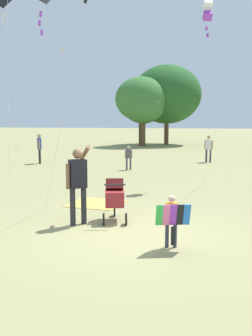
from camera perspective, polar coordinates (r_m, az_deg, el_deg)
The scene contains 12 objects.
ground_plane at distance 8.77m, azimuth 0.84°, elevation -9.29°, with size 120.00×120.00×0.00m, color #938E5B.
treeline_distant at distance 33.43m, azimuth -6.13°, elevation 9.88°, with size 36.99×6.44×6.41m.
child_with_butterfly_kite at distance 7.79m, azimuth 6.45°, elevation -6.86°, with size 0.67×0.40×1.02m.
person_adult_flyer at distance 9.34m, azimuth -6.81°, elevation -1.58°, with size 0.55×0.70×1.84m.
stroller at distance 9.70m, azimuth -1.62°, elevation -3.92°, with size 0.63×1.11×1.03m.
kite_adult_black at distance 11.18m, azimuth -11.84°, elevation 21.99°, with size 1.88×1.47×5.96m.
kite_orange_delta at distance 15.28m, azimuth -17.03°, elevation 21.49°, with size 2.07×3.39×6.98m.
kite_green_novelty at distance 15.44m, azimuth 11.46°, elevation 20.79°, with size 1.06×3.07×6.49m.
person_sitting_far at distance 18.29m, azimuth 0.37°, elevation 1.74°, with size 0.35×0.19×1.10m.
person_couple_left at distance 21.58m, azimuth 11.56°, elevation 2.99°, with size 0.43×0.28×1.41m.
person_back_turned at distance 21.08m, azimuth -12.10°, elevation 3.03°, with size 0.28×0.47×1.51m.
picnic_blanket at distance 11.62m, azimuth -4.22°, elevation -4.99°, with size 1.44×1.35×0.02m, color gold.
Camera 1 is at (0.87, -8.34, 2.58)m, focal length 43.26 mm.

